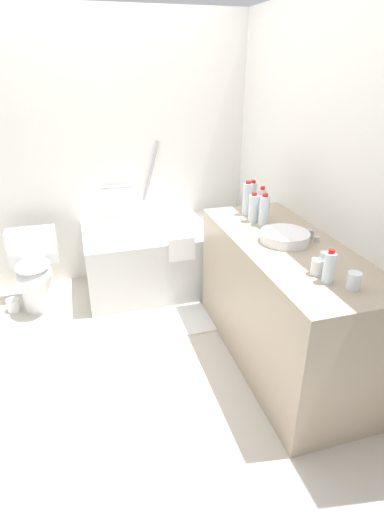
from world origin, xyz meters
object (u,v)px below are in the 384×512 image
object	(u,v)px
drinking_glass_2	(325,259)
toilet_paper_roll	(14,305)
sink_faucet	(310,234)
water_bottle_1	(329,267)
bath_mat	(194,319)
water_bottle_3	(264,210)
water_bottle_4	(252,196)
drinking_glass_0	(317,267)
sink_basin	(285,237)
water_bottle_5	(254,208)
water_bottle_2	(262,204)
toilet	(35,270)
bathtub	(171,255)
water_bottle_0	(247,199)
drinking_glass_1	(354,281)

from	to	relation	value
drinking_glass_2	toilet_paper_roll	bearing A→B (deg)	142.41
sink_faucet	water_bottle_1	distance (m)	0.58
bath_mat	toilet_paper_roll	bearing A→B (deg)	159.16
water_bottle_3	water_bottle_4	distance (m)	0.32
water_bottle_4	water_bottle_3	bearing A→B (deg)	-99.29
water_bottle_3	drinking_glass_0	bearing A→B (deg)	-93.04
sink_faucet	drinking_glass_0	bearing A→B (deg)	-116.84
toilet_paper_roll	sink_basin	bearing A→B (deg)	-30.61
water_bottle_5	drinking_glass_0	world-z (taller)	water_bottle_5
water_bottle_4	drinking_glass_2	size ratio (longest dim) A/B	2.78
drinking_glass_0	drinking_glass_2	xyz separation A→B (m)	(0.09, 0.07, -0.00)
drinking_glass_0	water_bottle_5	bearing A→B (deg)	90.05
water_bottle_1	water_bottle_3	xyz separation A→B (m)	(0.04, 0.84, 0.02)
sink_basin	water_bottle_2	bearing A→B (deg)	85.87
toilet	drinking_glass_2	world-z (taller)	drinking_glass_2
toilet	water_bottle_5	world-z (taller)	water_bottle_5
bathtub	water_bottle_2	distance (m)	1.13
drinking_glass_0	water_bottle_0	bearing A→B (deg)	89.08
water_bottle_4	drinking_glass_1	xyz separation A→B (m)	(-0.00, -1.26, -0.06)
water_bottle_5	water_bottle_2	bearing A→B (deg)	23.07
water_bottle_4	drinking_glass_0	bearing A→B (deg)	-94.91
water_bottle_0	bathtub	bearing A→B (deg)	125.19
sink_basin	drinking_glass_0	size ratio (longest dim) A/B	3.53
sink_basin	bath_mat	xyz separation A→B (m)	(-0.43, 0.56, -0.91)
water_bottle_4	water_bottle_5	xyz separation A→B (m)	(-0.09, -0.23, -0.01)
water_bottle_3	drinking_glass_0	xyz separation A→B (m)	(-0.04, -0.75, -0.06)
toilet	sink_faucet	distance (m)	2.24
bathtub	toilet	size ratio (longest dim) A/B	2.31
bathtub	water_bottle_4	size ratio (longest dim) A/B	6.54
toilet	water_bottle_1	size ratio (longest dim) A/B	3.53
sink_basin	water_bottle_1	xyz separation A→B (m)	(-0.04, -0.54, 0.05)
water_bottle_0	water_bottle_5	bearing A→B (deg)	-96.31
water_bottle_0	water_bottle_2	distance (m)	0.13
water_bottle_5	drinking_glass_1	size ratio (longest dim) A/B	2.37
sink_basin	drinking_glass_2	world-z (taller)	drinking_glass_2
sink_basin	water_bottle_0	distance (m)	0.55
bathtub	toilet_paper_roll	xyz separation A→B (m)	(-1.39, -0.07, -0.26)
water_bottle_5	drinking_glass_2	world-z (taller)	water_bottle_5
water_bottle_2	drinking_glass_2	bearing A→B (deg)	-88.77
water_bottle_3	bath_mat	xyz separation A→B (m)	(-0.43, 0.25, -0.98)
bathtub	drinking_glass_2	xyz separation A→B (m)	(0.52, -1.55, 0.61)
toilet_paper_roll	bathtub	bearing A→B (deg)	2.93
water_bottle_5	toilet_paper_roll	bearing A→B (deg)	158.68
sink_basin	toilet_paper_roll	size ratio (longest dim) A/B	2.80
water_bottle_0	water_bottle_3	xyz separation A→B (m)	(0.02, -0.23, -0.01)
drinking_glass_0	drinking_glass_1	size ratio (longest dim) A/B	0.97
bathtub	drinking_glass_0	world-z (taller)	bathtub
water_bottle_2	drinking_glass_0	size ratio (longest dim) A/B	2.77
water_bottle_0	water_bottle_2	world-z (taller)	water_bottle_0
water_bottle_5	bath_mat	distance (m)	1.06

